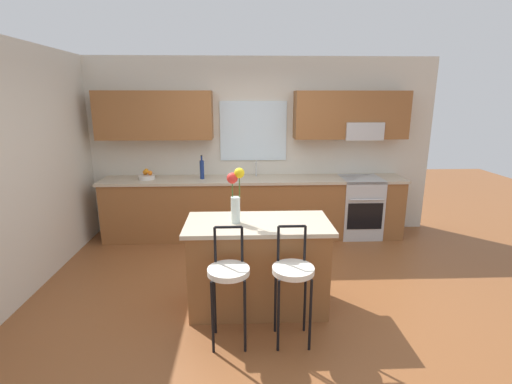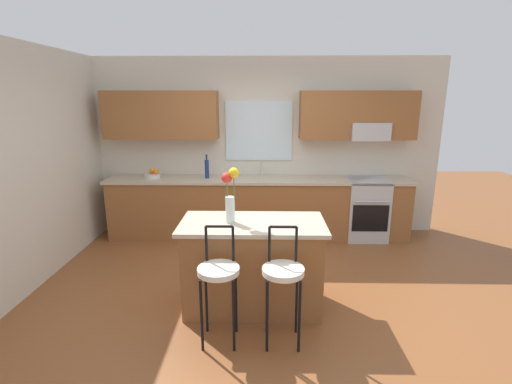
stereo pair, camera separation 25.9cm
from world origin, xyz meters
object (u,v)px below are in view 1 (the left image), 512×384
kitchen_island (258,265)px  flower_vase (236,193)px  bottle_olive_oil (202,169)px  bar_stool_middle (293,275)px  fruit_bowl_oranges (147,176)px  bar_stool_near (229,276)px  oven_range (359,207)px

kitchen_island → flower_vase: bearing=-177.0°
flower_vase → bottle_olive_oil: (-0.53, 2.04, -0.16)m
bar_stool_middle → fruit_bowl_oranges: (-1.84, 2.60, 0.33)m
kitchen_island → bottle_olive_oil: bearing=110.2°
bar_stool_near → kitchen_island: bearing=64.3°
bar_stool_near → fruit_bowl_oranges: fruit_bowl_oranges is taller
bar_stool_middle → fruit_bowl_oranges: bearing=125.3°
bottle_olive_oil → flower_vase: bearing=-75.4°
bar_stool_middle → flower_vase: size_ratio=1.91×
kitchen_island → bottle_olive_oil: (-0.75, 2.03, 0.60)m
fruit_bowl_oranges → bottle_olive_oil: size_ratio=0.67×
kitchen_island → flower_vase: (-0.22, -0.01, 0.76)m
bar_stool_middle → bottle_olive_oil: bottle_olive_oil is taller
bar_stool_middle → oven_range: bearing=61.7°
flower_vase → bottle_olive_oil: flower_vase is taller
oven_range → fruit_bowl_oranges: bearing=179.5°
bar_stool_near → bar_stool_middle: size_ratio=1.00×
kitchen_island → fruit_bowl_oranges: fruit_bowl_oranges is taller
oven_range → bottle_olive_oil: bottle_olive_oil is taller
kitchen_island → bar_stool_middle: bearing=-64.3°
bar_stool_middle → bottle_olive_oil: bearing=111.4°
kitchen_island → fruit_bowl_oranges: (-1.57, 2.03, 0.50)m
bar_stool_middle → bottle_olive_oil: 2.82m
kitchen_island → bar_stool_middle: bar_stool_middle is taller
bar_stool_near → bar_stool_middle: (0.55, 0.00, 0.00)m
flower_vase → bottle_olive_oil: bearing=104.6°
flower_vase → fruit_bowl_oranges: bearing=123.5°
oven_range → fruit_bowl_oranges: 3.27m
kitchen_island → bottle_olive_oil: size_ratio=4.00×
oven_range → bar_stool_middle: 2.93m
flower_vase → fruit_bowl_oranges: flower_vase is taller
kitchen_island → flower_vase: size_ratio=2.62×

